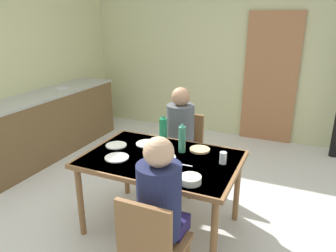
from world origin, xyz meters
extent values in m
plane|color=silver|center=(0.00, 0.00, 0.00)|extent=(6.98, 6.98, 0.00)
cube|color=#BFC08F|center=(0.00, 2.68, 1.45)|extent=(4.79, 0.10, 2.90)
cube|color=#C1C18D|center=(-2.29, 0.67, 1.45)|extent=(0.10, 4.02, 2.90)
cube|color=#9E6641|center=(0.85, 2.60, 1.00)|extent=(0.80, 0.05, 2.00)
cube|color=brown|center=(-1.96, 0.78, 0.43)|extent=(0.60, 2.40, 0.87)
cube|color=#9E9E99|center=(-1.96, 0.78, 0.89)|extent=(0.61, 2.44, 0.03)
cylinder|color=#B7B7BC|center=(-1.96, 1.14, 0.91)|extent=(0.21, 0.21, 0.01)
cube|color=brown|center=(0.27, -0.15, 0.71)|extent=(1.38, 0.94, 0.04)
cube|color=#F3AC70|center=(0.27, -0.15, 0.73)|extent=(1.33, 0.90, 0.00)
cylinder|color=brown|center=(-0.35, -0.55, 0.34)|extent=(0.06, 0.06, 0.69)
cylinder|color=brown|center=(0.90, -0.55, 0.34)|extent=(0.06, 0.06, 0.69)
cylinder|color=brown|center=(-0.35, 0.24, 0.34)|extent=(0.06, 0.06, 0.69)
cylinder|color=brown|center=(0.90, 0.24, 0.34)|extent=(0.06, 0.06, 0.69)
cube|color=brown|center=(0.59, -0.90, 0.45)|extent=(0.40, 0.40, 0.04)
cube|color=brown|center=(0.59, -1.08, 0.66)|extent=(0.38, 0.04, 0.42)
cylinder|color=brown|center=(0.42, -0.73, 0.21)|extent=(0.04, 0.04, 0.41)
cube|color=brown|center=(0.18, 0.59, 0.45)|extent=(0.40, 0.40, 0.04)
cube|color=brown|center=(0.18, 0.77, 0.66)|extent=(0.38, 0.04, 0.42)
cylinder|color=brown|center=(0.35, 0.42, 0.21)|extent=(0.04, 0.04, 0.41)
cylinder|color=brown|center=(0.01, 0.42, 0.21)|extent=(0.04, 0.04, 0.41)
cylinder|color=brown|center=(0.35, 0.76, 0.21)|extent=(0.04, 0.04, 0.41)
cylinder|color=brown|center=(0.01, 0.76, 0.21)|extent=(0.04, 0.04, 0.41)
cube|color=#231B50|center=(0.59, -0.74, 0.51)|extent=(0.30, 0.22, 0.12)
cylinder|color=#1E2347|center=(0.59, -0.85, 0.77)|extent=(0.30, 0.30, 0.52)
sphere|color=tan|center=(0.59, -0.85, 1.12)|extent=(0.20, 0.20, 0.20)
cube|color=#4A5050|center=(0.18, 0.43, 0.51)|extent=(0.30, 0.22, 0.12)
cylinder|color=#4C5156|center=(0.18, 0.54, 0.77)|extent=(0.30, 0.30, 0.52)
sphere|color=#A87A5B|center=(0.18, 0.54, 1.12)|extent=(0.20, 0.20, 0.20)
cylinder|color=#1F7B4D|center=(0.14, 0.17, 0.86)|extent=(0.08, 0.08, 0.25)
cone|color=#136F44|center=(0.14, 0.17, 1.00)|extent=(0.05, 0.05, 0.03)
cylinder|color=#388463|center=(0.40, 0.04, 0.85)|extent=(0.07, 0.07, 0.25)
cone|color=#348870|center=(0.40, 0.04, 0.99)|extent=(0.05, 0.05, 0.03)
cylinder|color=silver|center=(0.67, -0.48, 0.76)|extent=(0.17, 0.17, 0.05)
cylinder|color=white|center=(-0.08, -0.33, 0.74)|extent=(0.21, 0.21, 0.01)
cylinder|color=white|center=(0.29, -0.16, 0.74)|extent=(0.23, 0.23, 0.01)
cylinder|color=white|center=(0.02, 0.07, 0.74)|extent=(0.22, 0.22, 0.01)
cylinder|color=white|center=(-0.24, -0.09, 0.74)|extent=(0.20, 0.20, 0.01)
cylinder|color=silver|center=(0.81, -0.05, 0.78)|extent=(0.06, 0.06, 0.10)
cylinder|color=silver|center=(0.46, -0.55, 0.78)|extent=(0.06, 0.06, 0.11)
cylinder|color=#DBB77A|center=(0.54, 0.13, 0.74)|extent=(0.19, 0.19, 0.02)
cube|color=silver|center=(0.52, -0.22, 0.73)|extent=(0.15, 0.02, 0.00)
cube|color=silver|center=(0.40, -0.36, 0.73)|extent=(0.15, 0.02, 0.00)
camera|label=1|loc=(1.39, -2.52, 1.94)|focal=34.19mm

